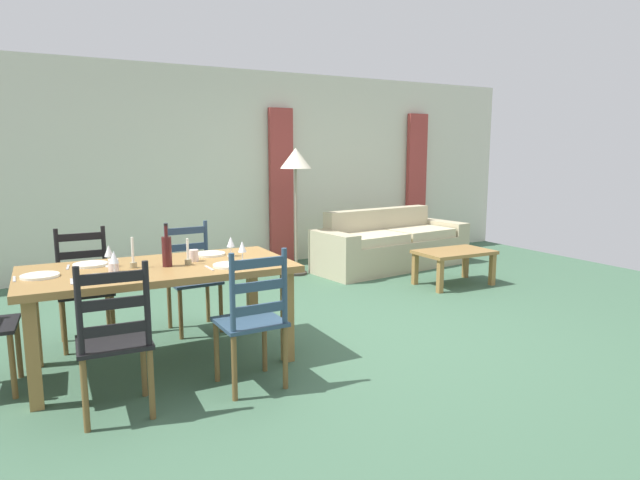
{
  "coord_description": "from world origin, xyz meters",
  "views": [
    {
      "loc": [
        -2.3,
        -3.92,
        1.56
      ],
      "look_at": [
        0.03,
        0.56,
        0.75
      ],
      "focal_mm": 30.1,
      "sensor_mm": 36.0,
      "label": 1
    }
  ],
  "objects_px": {
    "dining_chair_near_right": "(253,319)",
    "standing_lamp": "(296,166)",
    "wine_glass_far_right": "(231,243)",
    "couch": "(389,246)",
    "wine_glass_near_right": "(242,247)",
    "dining_chair_near_left": "(115,340)",
    "dining_table": "(160,278)",
    "wine_bottle": "(167,251)",
    "coffee_cup_primary": "(194,256)",
    "coffee_cup_secondary": "(113,266)",
    "coffee_table": "(454,256)",
    "wine_glass_far_left": "(109,252)",
    "wine_glass_near_left": "(114,258)",
    "dining_chair_far_left": "(85,287)",
    "dining_chair_far_right": "(192,277)"
  },
  "relations": [
    {
      "from": "dining_chair_near_right",
      "to": "wine_bottle",
      "type": "xyz_separation_m",
      "value": [
        -0.4,
        0.67,
        0.39
      ]
    },
    {
      "from": "standing_lamp",
      "to": "wine_glass_near_left",
      "type": "bearing_deg",
      "value": -135.74
    },
    {
      "from": "dining_chair_far_left",
      "to": "coffee_table",
      "type": "bearing_deg",
      "value": 2.06
    },
    {
      "from": "dining_chair_near_left",
      "to": "couch",
      "type": "height_order",
      "value": "dining_chair_near_left"
    },
    {
      "from": "dining_chair_near_left",
      "to": "coffee_cup_primary",
      "type": "distance_m",
      "value": 1.08
    },
    {
      "from": "coffee_table",
      "to": "wine_glass_near_left",
      "type": "bearing_deg",
      "value": -165.25
    },
    {
      "from": "coffee_cup_secondary",
      "to": "coffee_cup_primary",
      "type": "bearing_deg",
      "value": 11.13
    },
    {
      "from": "dining_chair_far_left",
      "to": "standing_lamp",
      "type": "height_order",
      "value": "standing_lamp"
    },
    {
      "from": "dining_chair_far_right",
      "to": "standing_lamp",
      "type": "height_order",
      "value": "standing_lamp"
    },
    {
      "from": "wine_glass_far_right",
      "to": "coffee_table",
      "type": "height_order",
      "value": "wine_glass_far_right"
    },
    {
      "from": "dining_chair_near_right",
      "to": "wine_glass_far_right",
      "type": "bearing_deg",
      "value": 80.91
    },
    {
      "from": "dining_table",
      "to": "couch",
      "type": "xyz_separation_m",
      "value": [
        3.52,
        2.12,
        -0.37
      ]
    },
    {
      "from": "dining_chair_near_right",
      "to": "coffee_cup_secondary",
      "type": "relative_size",
      "value": 10.67
    },
    {
      "from": "wine_glass_far_right",
      "to": "couch",
      "type": "bearing_deg",
      "value": 34.21
    },
    {
      "from": "dining_chair_far_right",
      "to": "couch",
      "type": "bearing_deg",
      "value": 24.31
    },
    {
      "from": "wine_glass_near_right",
      "to": "wine_glass_far_right",
      "type": "distance_m",
      "value": 0.26
    },
    {
      "from": "coffee_cup_primary",
      "to": "coffee_table",
      "type": "relative_size",
      "value": 0.1
    },
    {
      "from": "coffee_cup_secondary",
      "to": "dining_chair_far_left",
      "type": "bearing_deg",
      "value": 100.26
    },
    {
      "from": "wine_bottle",
      "to": "coffee_cup_primary",
      "type": "height_order",
      "value": "wine_bottle"
    },
    {
      "from": "dining_chair_near_left",
      "to": "coffee_table",
      "type": "xyz_separation_m",
      "value": [
        4.02,
        1.62,
        -0.12
      ]
    },
    {
      "from": "couch",
      "to": "standing_lamp",
      "type": "height_order",
      "value": "standing_lamp"
    },
    {
      "from": "dining_chair_far_right",
      "to": "standing_lamp",
      "type": "relative_size",
      "value": 0.59
    },
    {
      "from": "wine_bottle",
      "to": "wine_glass_far_left",
      "type": "height_order",
      "value": "wine_bottle"
    },
    {
      "from": "wine_bottle",
      "to": "couch",
      "type": "bearing_deg",
      "value": 31.94
    },
    {
      "from": "wine_glass_far_left",
      "to": "wine_glass_far_right",
      "type": "relative_size",
      "value": 1.0
    },
    {
      "from": "dining_chair_near_left",
      "to": "dining_chair_far_right",
      "type": "height_order",
      "value": "same"
    },
    {
      "from": "wine_glass_far_right",
      "to": "coffee_cup_secondary",
      "type": "relative_size",
      "value": 1.79
    },
    {
      "from": "wine_glass_near_left",
      "to": "dining_chair_near_left",
      "type": "bearing_deg",
      "value": -98.41
    },
    {
      "from": "coffee_cup_primary",
      "to": "wine_glass_near_left",
      "type": "bearing_deg",
      "value": -162.41
    },
    {
      "from": "dining_chair_near_right",
      "to": "wine_glass_near_left",
      "type": "relative_size",
      "value": 5.96
    },
    {
      "from": "dining_table",
      "to": "wine_glass_far_right",
      "type": "height_order",
      "value": "wine_glass_far_right"
    },
    {
      "from": "wine_glass_near_left",
      "to": "standing_lamp",
      "type": "relative_size",
      "value": 0.1
    },
    {
      "from": "dining_table",
      "to": "coffee_table",
      "type": "height_order",
      "value": "dining_table"
    },
    {
      "from": "dining_table",
      "to": "wine_glass_near_right",
      "type": "xyz_separation_m",
      "value": [
        0.59,
        -0.13,
        0.2
      ]
    },
    {
      "from": "coffee_table",
      "to": "standing_lamp",
      "type": "xyz_separation_m",
      "value": [
        -1.44,
        1.4,
        1.06
      ]
    },
    {
      "from": "couch",
      "to": "wine_glass_far_right",
      "type": "bearing_deg",
      "value": -145.79
    },
    {
      "from": "dining_table",
      "to": "coffee_cup_secondary",
      "type": "bearing_deg",
      "value": -169.6
    },
    {
      "from": "wine_glass_near_right",
      "to": "dining_chair_far_right",
      "type": "bearing_deg",
      "value": 102.24
    },
    {
      "from": "coffee_cup_primary",
      "to": "standing_lamp",
      "type": "height_order",
      "value": "standing_lamp"
    },
    {
      "from": "dining_chair_near_left",
      "to": "wine_glass_near_right",
      "type": "height_order",
      "value": "dining_chair_near_left"
    },
    {
      "from": "standing_lamp",
      "to": "wine_glass_far_left",
      "type": "bearing_deg",
      "value": -139.21
    },
    {
      "from": "dining_chair_near_right",
      "to": "wine_glass_far_left",
      "type": "xyz_separation_m",
      "value": [
        -0.78,
        0.86,
        0.38
      ]
    },
    {
      "from": "wine_glass_near_right",
      "to": "wine_glass_near_left",
      "type": "bearing_deg",
      "value": 179.99
    },
    {
      "from": "wine_glass_far_right",
      "to": "dining_chair_far_right",
      "type": "bearing_deg",
      "value": 106.87
    },
    {
      "from": "coffee_cup_secondary",
      "to": "coffee_table",
      "type": "relative_size",
      "value": 0.1
    },
    {
      "from": "coffee_cup_secondary",
      "to": "wine_glass_far_right",
      "type": "bearing_deg",
      "value": 11.66
    },
    {
      "from": "coffee_cup_secondary",
      "to": "couch",
      "type": "bearing_deg",
      "value": 29.58
    },
    {
      "from": "dining_chair_far_right",
      "to": "coffee_cup_secondary",
      "type": "relative_size",
      "value": 10.67
    },
    {
      "from": "dining_chair_near_right",
      "to": "standing_lamp",
      "type": "xyz_separation_m",
      "value": [
        1.72,
        3.02,
        0.93
      ]
    },
    {
      "from": "dining_chair_near_left",
      "to": "coffee_cup_secondary",
      "type": "height_order",
      "value": "dining_chair_near_left"
    }
  ]
}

